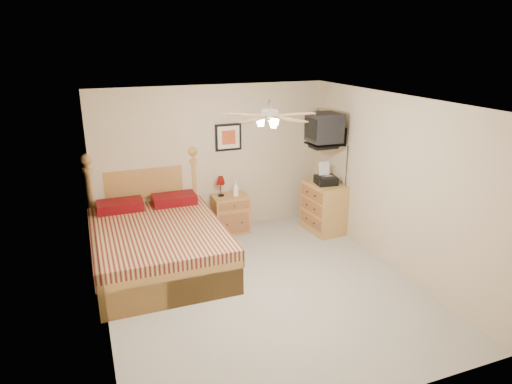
% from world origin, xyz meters
% --- Properties ---
extents(floor, '(4.50, 4.50, 0.00)m').
position_xyz_m(floor, '(0.00, 0.00, 0.00)').
color(floor, '#9E998F').
rests_on(floor, ground).
extents(ceiling, '(4.00, 4.50, 0.04)m').
position_xyz_m(ceiling, '(0.00, 0.00, 2.50)').
color(ceiling, white).
rests_on(ceiling, ground).
extents(wall_back, '(4.00, 0.04, 2.50)m').
position_xyz_m(wall_back, '(0.00, 2.25, 1.25)').
color(wall_back, '#C2AE8F').
rests_on(wall_back, ground).
extents(wall_front, '(4.00, 0.04, 2.50)m').
position_xyz_m(wall_front, '(0.00, -2.25, 1.25)').
color(wall_front, '#C2AE8F').
rests_on(wall_front, ground).
extents(wall_left, '(0.04, 4.50, 2.50)m').
position_xyz_m(wall_left, '(-2.00, 0.00, 1.25)').
color(wall_left, '#C2AE8F').
rests_on(wall_left, ground).
extents(wall_right, '(0.04, 4.50, 2.50)m').
position_xyz_m(wall_right, '(2.00, 0.00, 1.25)').
color(wall_right, '#C2AE8F').
rests_on(wall_right, ground).
extents(bed, '(1.80, 2.36, 1.53)m').
position_xyz_m(bed, '(-1.18, 1.12, 0.76)').
color(bed, '#B9773D').
rests_on(bed, ground).
extents(nightstand, '(0.61, 0.46, 0.65)m').
position_xyz_m(nightstand, '(0.21, 2.00, 0.32)').
color(nightstand, '#A15F33').
rests_on(nightstand, ground).
extents(table_lamp, '(0.24, 0.24, 0.34)m').
position_xyz_m(table_lamp, '(0.07, 2.07, 0.82)').
color(table_lamp, '#5C0703').
rests_on(table_lamp, nightstand).
extents(lotion_bottle, '(0.11, 0.11, 0.26)m').
position_xyz_m(lotion_bottle, '(0.30, 1.97, 0.78)').
color(lotion_bottle, white).
rests_on(lotion_bottle, nightstand).
extents(framed_picture, '(0.46, 0.04, 0.46)m').
position_xyz_m(framed_picture, '(0.27, 2.23, 1.62)').
color(framed_picture, black).
rests_on(framed_picture, wall_back).
extents(dresser, '(0.56, 0.77, 0.87)m').
position_xyz_m(dresser, '(1.73, 1.44, 0.44)').
color(dresser, '#A27947').
rests_on(dresser, ground).
extents(fax_machine, '(0.38, 0.40, 0.36)m').
position_xyz_m(fax_machine, '(1.71, 1.39, 1.05)').
color(fax_machine, black).
rests_on(fax_machine, dresser).
extents(magazine_lower, '(0.22, 0.28, 0.02)m').
position_xyz_m(magazine_lower, '(1.73, 1.72, 0.88)').
color(magazine_lower, '#B3A78B').
rests_on(magazine_lower, dresser).
extents(magazine_upper, '(0.19, 0.26, 0.02)m').
position_xyz_m(magazine_upper, '(1.73, 1.73, 0.91)').
color(magazine_upper, tan).
rests_on(magazine_upper, magazine_lower).
extents(wall_tv, '(0.56, 0.46, 0.58)m').
position_xyz_m(wall_tv, '(1.75, 1.34, 1.81)').
color(wall_tv, black).
rests_on(wall_tv, wall_right).
extents(ceiling_fan, '(1.14, 1.14, 0.28)m').
position_xyz_m(ceiling_fan, '(0.00, -0.20, 2.36)').
color(ceiling_fan, white).
rests_on(ceiling_fan, ceiling).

